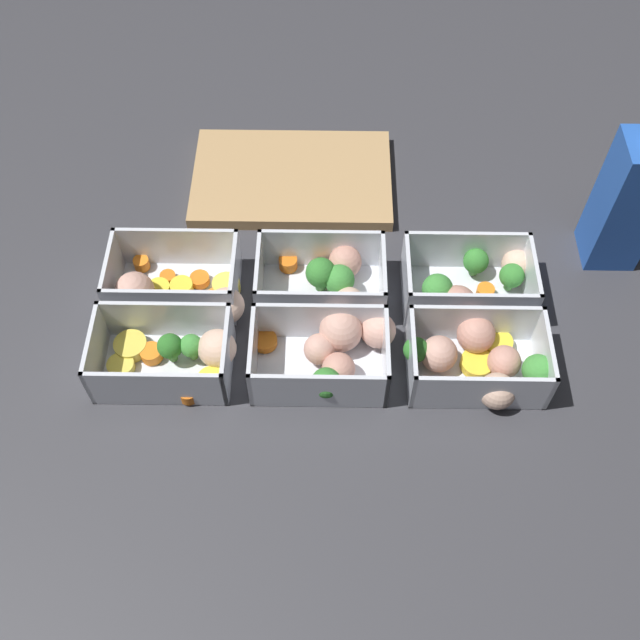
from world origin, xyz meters
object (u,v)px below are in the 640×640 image
(container_near_right, at_px, (479,360))
(juice_carton, at_px, (627,202))
(container_far_left, at_px, (178,288))
(container_far_center, at_px, (328,279))
(container_far_right, at_px, (470,285))
(container_near_left, at_px, (175,356))
(container_near_center, at_px, (333,351))

(container_near_right, relative_size, juice_carton, 0.85)
(container_near_right, distance_m, container_far_left, 0.38)
(container_far_left, bearing_deg, container_near_right, -15.25)
(container_far_center, distance_m, container_far_right, 0.18)
(container_far_center, bearing_deg, juice_carton, 11.15)
(container_far_center, bearing_deg, container_far_left, -175.19)
(container_near_left, relative_size, container_far_right, 1.01)
(container_far_left, relative_size, container_far_center, 1.08)
(container_near_left, distance_m, container_far_center, 0.21)
(container_near_right, bearing_deg, container_far_left, 164.75)
(container_far_right, bearing_deg, container_far_center, 177.96)
(container_near_right, bearing_deg, container_near_center, 176.87)
(container_near_left, xyz_separation_m, container_far_center, (0.18, 0.11, 0.00))
(container_near_center, distance_m, container_far_left, 0.21)
(container_near_center, bearing_deg, container_far_right, 30.23)
(container_far_left, height_order, container_far_right, same)
(container_far_left, bearing_deg, juice_carton, 9.03)
(container_near_left, relative_size, container_near_center, 0.96)
(container_near_center, xyz_separation_m, container_far_left, (-0.19, 0.09, -0.00))
(container_near_right, distance_m, container_far_center, 0.21)
(container_far_left, bearing_deg, container_near_left, -85.31)
(container_far_right, distance_m, juice_carton, 0.22)
(container_near_left, bearing_deg, container_far_left, 94.69)
(container_near_center, bearing_deg, container_far_left, 155.12)
(container_far_left, bearing_deg, container_far_center, 4.81)
(container_near_left, xyz_separation_m, container_near_center, (0.19, 0.01, 0.00))
(juice_carton, bearing_deg, container_near_left, -161.20)
(container_near_left, xyz_separation_m, container_far_left, (-0.01, 0.10, 0.00))
(container_near_left, height_order, juice_carton, juice_carton)
(container_near_left, bearing_deg, container_near_center, 2.43)
(container_near_center, relative_size, container_far_left, 1.06)
(container_near_left, bearing_deg, container_far_center, 32.35)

